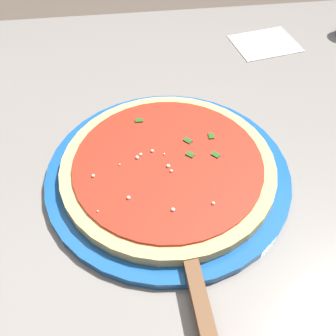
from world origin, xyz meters
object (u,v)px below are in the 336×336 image
object	(u,v)px
napkin_folded_right	(265,44)
serving_plate	(168,174)
pizza_server	(193,274)
pizza	(168,167)

from	to	relation	value
napkin_folded_right	serving_plate	bearing A→B (deg)	-126.13
pizza_server	serving_plate	bearing A→B (deg)	92.91
napkin_folded_right	pizza_server	bearing A→B (deg)	-115.21
pizza	serving_plate	bearing A→B (deg)	-103.24
serving_plate	pizza_server	xyz separation A→B (m)	(0.01, -0.17, 0.01)
serving_plate	napkin_folded_right	distance (m)	0.41
serving_plate	pizza	size ratio (longest dim) A/B	1.15
pizza_server	napkin_folded_right	world-z (taller)	pizza_server
serving_plate	pizza	bearing A→B (deg)	76.76
serving_plate	pizza_server	world-z (taller)	pizza_server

